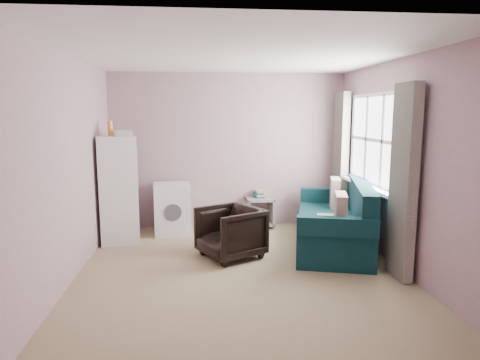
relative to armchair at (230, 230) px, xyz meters
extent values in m
cube|color=#968462|center=(0.09, -0.49, -0.37)|extent=(3.80, 4.20, 0.02)
cube|color=silver|center=(0.09, -0.49, 2.15)|extent=(3.80, 4.20, 0.02)
cube|color=#A4818A|center=(0.09, 1.62, 0.89)|extent=(3.80, 0.02, 2.50)
cube|color=#A4818A|center=(0.09, -2.60, 0.89)|extent=(3.80, 0.02, 2.50)
cube|color=#A4818A|center=(-1.82, -0.49, 0.89)|extent=(0.02, 4.20, 2.50)
cube|color=#A4818A|center=(2.00, -0.49, 0.89)|extent=(0.02, 4.20, 2.50)
cube|color=white|center=(1.97, 0.21, 1.14)|extent=(0.01, 1.60, 1.20)
imported|color=black|center=(0.00, 0.00, 0.00)|extent=(0.92, 0.94, 0.73)
cube|color=silver|center=(-1.56, 0.84, 0.41)|extent=(0.63, 0.63, 1.54)
cube|color=#45464C|center=(-1.30, 0.89, 0.21)|extent=(0.11, 0.48, 0.02)
cube|color=#45464C|center=(-1.33, 1.08, 0.65)|extent=(0.02, 0.03, 0.44)
cube|color=white|center=(-1.29, 0.87, 0.71)|extent=(0.08, 0.36, 0.53)
cylinder|color=orange|center=(-1.64, 0.86, 1.28)|extent=(0.08, 0.08, 0.21)
cube|color=#B6B6AC|center=(-1.44, 0.77, 1.22)|extent=(0.28, 0.31, 0.08)
cube|color=silver|center=(-0.82, 1.21, 0.03)|extent=(0.60, 0.60, 0.78)
cube|color=#45464C|center=(-0.82, 1.19, 0.39)|extent=(0.56, 0.54, 0.05)
cylinder|color=#45464C|center=(-0.79, 0.93, 0.03)|extent=(0.26, 0.04, 0.26)
cube|color=gray|center=(0.58, 1.46, 0.11)|extent=(0.47, 0.47, 0.04)
cube|color=gray|center=(0.58, 1.46, -0.30)|extent=(0.47, 0.47, 0.04)
cube|color=gray|center=(0.38, 1.45, -0.12)|extent=(0.07, 0.45, 0.50)
cube|color=gray|center=(0.78, 1.48, -0.12)|extent=(0.07, 0.45, 0.50)
cube|color=navy|center=(0.58, 1.46, 0.14)|extent=(0.16, 0.23, 0.03)
cube|color=gray|center=(0.59, 1.46, 0.17)|extent=(0.18, 0.24, 0.03)
cube|color=navy|center=(0.57, 1.47, 0.20)|extent=(0.15, 0.22, 0.03)
cube|color=gray|center=(0.59, 1.46, 0.23)|extent=(0.18, 0.24, 0.03)
cube|color=#0B3036|center=(1.45, 0.28, -0.14)|extent=(1.41, 2.16, 0.44)
cube|color=#0B3036|center=(1.81, 0.18, 0.32)|extent=(0.70, 1.97, 0.49)
cube|color=#0B3036|center=(1.20, -0.65, 0.19)|extent=(0.95, 0.39, 0.22)
cube|color=#0B3036|center=(1.69, 1.21, 0.19)|extent=(0.95, 0.39, 0.22)
cube|color=tan|center=(1.34, -0.36, 0.30)|extent=(0.24, 0.46, 0.44)
cube|color=tan|center=(1.66, 0.88, 0.30)|extent=(0.24, 0.46, 0.44)
cube|color=gray|center=(1.34, 0.19, 0.09)|extent=(0.34, 0.42, 0.02)
cube|color=silver|center=(1.47, 0.16, 0.21)|extent=(0.16, 0.37, 0.24)
cube|color=white|center=(1.91, 0.21, 0.51)|extent=(0.14, 1.70, 0.04)
cube|color=white|center=(1.96, 0.21, 0.54)|extent=(0.02, 1.68, 0.05)
cube|color=white|center=(1.96, 0.21, 1.14)|extent=(0.02, 1.68, 0.05)
cube|color=white|center=(1.96, 0.21, 1.74)|extent=(0.02, 1.68, 0.05)
cube|color=white|center=(1.96, -0.59, 1.14)|extent=(0.02, 0.05, 1.20)
cube|color=white|center=(1.96, -0.06, 1.14)|extent=(0.02, 0.05, 1.20)
cube|color=white|center=(1.96, 0.47, 1.14)|extent=(0.02, 0.05, 1.20)
cube|color=white|center=(1.96, 1.01, 1.14)|extent=(0.02, 0.05, 1.20)
cube|color=beige|center=(1.87, -0.87, 0.74)|extent=(0.12, 0.46, 2.18)
cube|color=beige|center=(1.87, 1.29, 0.74)|extent=(0.12, 0.46, 2.18)
cylinder|color=black|center=(1.12, -0.53, -0.36)|extent=(0.29, 0.07, 0.01)
cylinder|color=black|center=(0.95, -0.53, -0.36)|extent=(0.28, 0.13, 0.01)
camera|label=1|loc=(-0.38, -5.36, 1.50)|focal=32.00mm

